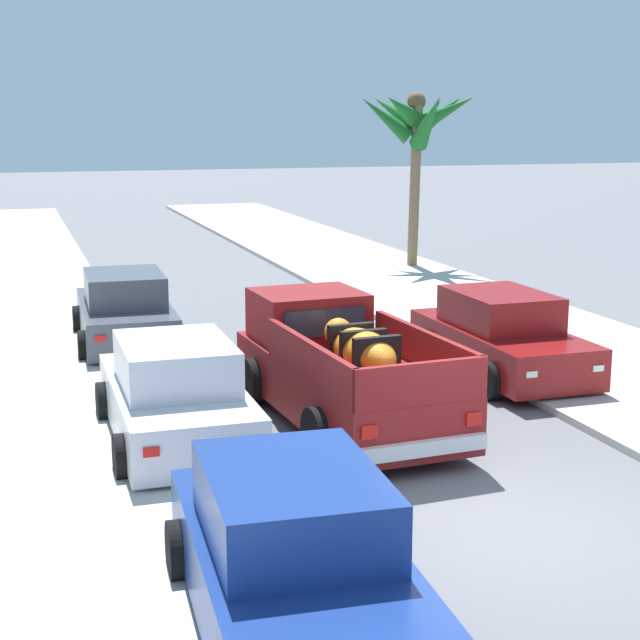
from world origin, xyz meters
TOP-DOWN VIEW (x-y plane):
  - ground_plane at (0.00, 0.00)m, footprint 160.00×160.00m
  - sidewalk_left at (-5.29, 12.00)m, footprint 4.92×60.00m
  - sidewalk_right at (5.29, 12.00)m, footprint 4.92×60.00m
  - curb_left at (-4.23, 12.00)m, footprint 0.16×60.00m
  - curb_right at (4.23, 12.00)m, footprint 0.16×60.00m
  - pickup_truck at (-0.45, 4.44)m, footprint 2.43×5.31m
  - car_left_near at (-3.06, 4.10)m, footprint 2.05×4.27m
  - car_right_near at (-3.01, 10.58)m, footprint 2.12×4.30m
  - car_left_mid at (-2.93, -1.45)m, footprint 2.21×4.34m
  - car_right_mid at (3.20, 6.08)m, footprint 2.05×4.27m
  - palm_tree_left_mid at (6.81, 18.30)m, footprint 3.46×3.94m

SIDE VIEW (x-z plane):
  - ground_plane at x=0.00m, z-range 0.00..0.00m
  - curb_left at x=-4.23m, z-range 0.00..0.10m
  - curb_right at x=4.23m, z-range 0.00..0.10m
  - sidewalk_left at x=-5.29m, z-range 0.00..0.12m
  - sidewalk_right at x=5.29m, z-range 0.00..0.12m
  - car_left_near at x=-3.06m, z-range -0.06..1.48m
  - car_right_near at x=-3.01m, z-range -0.06..1.48m
  - car_left_mid at x=-2.93m, z-range -0.06..1.48m
  - car_right_mid at x=3.20m, z-range -0.06..1.48m
  - pickup_truck at x=-0.45m, z-range -0.09..1.71m
  - palm_tree_left_mid at x=6.81m, z-range 1.78..7.25m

